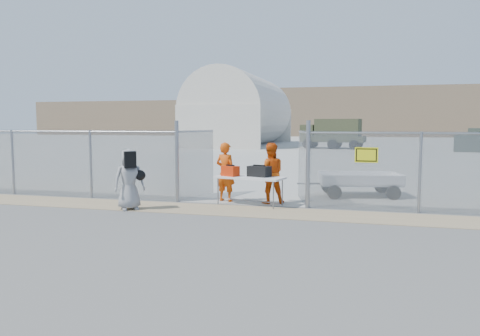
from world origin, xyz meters
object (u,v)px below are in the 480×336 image
(security_worker_left, at_px, (226,172))
(utility_trailer, at_px, (359,184))
(visitor, at_px, (129,179))
(folding_table, at_px, (250,191))
(security_worker_right, at_px, (270,173))

(security_worker_left, relative_size, utility_trailer, 0.54)
(visitor, distance_m, utility_trailer, 7.49)
(folding_table, height_order, security_worker_left, security_worker_left)
(folding_table, bearing_deg, visitor, -140.87)
(security_worker_right, distance_m, visitor, 4.14)
(utility_trailer, bearing_deg, security_worker_left, -163.67)
(security_worker_right, bearing_deg, folding_table, 24.67)
(visitor, height_order, utility_trailer, visitor)
(folding_table, height_order, security_worker_right, security_worker_right)
(security_worker_left, bearing_deg, utility_trailer, -134.72)
(security_worker_left, height_order, security_worker_right, same)
(folding_table, bearing_deg, security_worker_left, 165.11)
(security_worker_right, relative_size, visitor, 1.07)
(visitor, bearing_deg, security_worker_right, -9.26)
(utility_trailer, bearing_deg, security_worker_right, -152.42)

